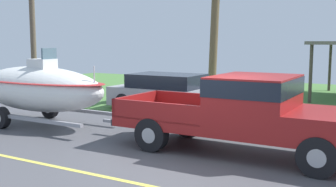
{
  "coord_description": "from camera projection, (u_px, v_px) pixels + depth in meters",
  "views": [
    {
      "loc": [
        3.92,
        -7.8,
        2.58
      ],
      "look_at": [
        -1.93,
        2.28,
        1.1
      ],
      "focal_mm": 44.16,
      "sensor_mm": 36.0,
      "label": 1
    }
  ],
  "objects": [
    {
      "name": "boat_on_trailer",
      "position": [
        37.0,
        88.0,
        12.78
      ],
      "size": [
        6.34,
        2.18,
        2.38
      ],
      "color": "gray",
      "rests_on": "ground"
    },
    {
      "name": "ground",
      "position": [
        289.0,
        108.0,
        16.16
      ],
      "size": [
        36.0,
        22.0,
        0.11
      ],
      "color": "#4C4C51"
    },
    {
      "name": "pickup_truck_towing",
      "position": [
        253.0,
        111.0,
        9.34
      ],
      "size": [
        5.93,
        2.11,
        1.81
      ],
      "color": "maroon",
      "rests_on": "ground"
    },
    {
      "name": "parked_sedan_near",
      "position": [
        171.0,
        93.0,
        15.27
      ],
      "size": [
        4.67,
        1.95,
        1.38
      ],
      "color": "#99999E",
      "rests_on": "ground"
    }
  ]
}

